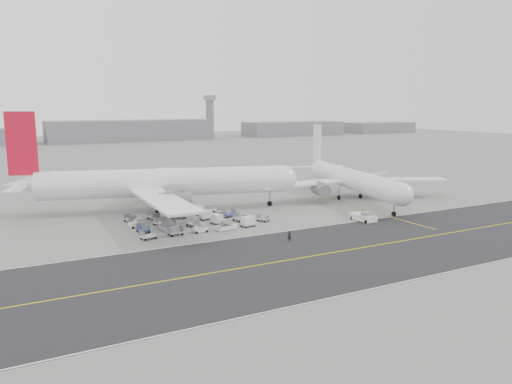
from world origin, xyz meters
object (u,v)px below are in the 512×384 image
airliner_a (159,183)px  pushback_tug (364,217)px  airliner_b (351,179)px  control_tower (210,116)px  jet_bridge (368,180)px  ground_crew_a (290,236)px

airliner_a → pushback_tug: size_ratio=8.50×
airliner_b → pushback_tug: size_ratio=6.92×
control_tower → pushback_tug: control_tower is taller
control_tower → airliner_b: (-64.43, -246.40, -10.98)m
pushback_tug → jet_bridge: size_ratio=0.48×
control_tower → airliner_a: (-112.43, -237.24, -9.71)m
airliner_a → jet_bridge: airliner_a is taller
control_tower → jet_bridge: (-56.41, -243.74, -12.14)m
pushback_tug → ground_crew_a: size_ratio=3.91×
jet_bridge → ground_crew_a: jet_bridge is taller
control_tower → ground_crew_a: bearing=-110.0°
jet_bridge → airliner_b: bearing=-169.6°
ground_crew_a → pushback_tug: bearing=39.5°
airliner_a → jet_bridge: 56.45m
airliner_a → jet_bridge: bearing=-81.1°
airliner_b → jet_bridge: size_ratio=3.31×
ground_crew_a → jet_bridge: bearing=58.3°
airliner_b → ground_crew_a: 44.92m
pushback_tug → control_tower: bearing=69.9°
airliner_a → control_tower: bearing=-9.8°
airliner_a → ground_crew_a: size_ratio=33.26×
airliner_a → pushback_tug: (34.79, -30.20, -5.66)m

